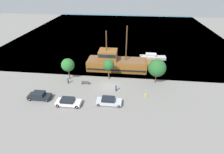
% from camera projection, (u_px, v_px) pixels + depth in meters
% --- Properties ---
extents(ground_plane, '(160.00, 160.00, 0.00)m').
position_uv_depth(ground_plane, '(109.00, 86.00, 38.16)').
color(ground_plane, gray).
extents(water_surface, '(80.00, 80.00, 0.00)m').
position_uv_depth(water_surface, '(121.00, 32.00, 76.09)').
color(water_surface, '#38667F').
rests_on(water_surface, ground).
extents(pirate_ship, '(16.23, 4.78, 11.16)m').
position_uv_depth(pirate_ship, '(116.00, 63.00, 44.36)').
color(pirate_ship, brown).
rests_on(pirate_ship, water_surface).
extents(moored_boat_dockside, '(7.39, 1.95, 1.57)m').
position_uv_depth(moored_boat_dockside, '(152.00, 57.00, 50.70)').
color(moored_boat_dockside, '#B7B2A8').
rests_on(moored_boat_dockside, water_surface).
extents(parked_car_curb_front, '(4.65, 1.88, 1.42)m').
position_uv_depth(parked_car_curb_front, '(109.00, 101.00, 32.44)').
color(parked_car_curb_front, '#B7BCC6').
rests_on(parked_car_curb_front, ground_plane).
extents(parked_car_curb_mid, '(4.59, 1.98, 1.38)m').
position_uv_depth(parked_car_curb_mid, '(68.00, 102.00, 32.23)').
color(parked_car_curb_mid, white).
rests_on(parked_car_curb_mid, ground_plane).
extents(parked_car_curb_rear, '(4.34, 1.95, 1.47)m').
position_uv_depth(parked_car_curb_rear, '(39.00, 96.00, 33.91)').
color(parked_car_curb_rear, black).
rests_on(parked_car_curb_rear, ground_plane).
extents(fire_hydrant, '(0.42, 0.25, 0.76)m').
position_uv_depth(fire_hydrant, '(146.00, 95.00, 34.56)').
color(fire_hydrant, yellow).
rests_on(fire_hydrant, ground_plane).
extents(bench_promenade_east, '(1.69, 0.45, 0.85)m').
position_uv_depth(bench_promenade_east, '(86.00, 82.00, 38.67)').
color(bench_promenade_east, '#4C4742').
rests_on(bench_promenade_east, ground_plane).
extents(pedestrian_walking_near, '(0.32, 0.32, 1.55)m').
position_uv_depth(pedestrian_walking_near, '(68.00, 80.00, 38.83)').
color(pedestrian_walking_near, '#232838').
rests_on(pedestrian_walking_near, ground_plane).
extents(pedestrian_walking_far, '(0.32, 0.32, 1.61)m').
position_uv_depth(pedestrian_walking_far, '(116.00, 88.00, 36.14)').
color(pedestrian_walking_far, '#232838').
rests_on(pedestrian_walking_far, ground_plane).
extents(tree_row_east, '(2.95, 2.95, 5.04)m').
position_uv_depth(tree_row_east, '(68.00, 65.00, 39.21)').
color(tree_row_east, brown).
rests_on(tree_row_east, ground_plane).
extents(tree_row_mideast, '(2.49, 2.49, 4.86)m').
position_uv_depth(tree_row_mideast, '(109.00, 65.00, 39.13)').
color(tree_row_mideast, brown).
rests_on(tree_row_mideast, ground_plane).
extents(tree_row_midwest, '(3.86, 3.86, 5.61)m').
position_uv_depth(tree_row_midwest, '(157.00, 68.00, 37.66)').
color(tree_row_midwest, brown).
rests_on(tree_row_midwest, ground_plane).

